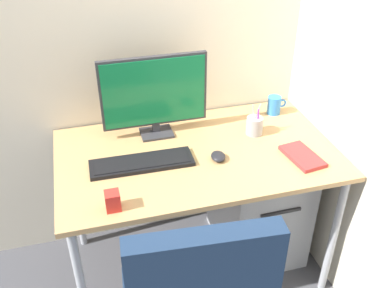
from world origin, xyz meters
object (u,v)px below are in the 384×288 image
object	(u,v)px
filing_cabinet	(258,199)
pen_holder	(255,125)
mouse	(218,156)
notebook	(302,156)
coffee_mug	(274,105)
keyboard	(142,163)
monitor	(154,94)
desk_clamp_accessory	(113,201)

from	to	relation	value
filing_cabinet	pen_holder	size ratio (longest dim) A/B	3.91
mouse	notebook	distance (m)	0.39
coffee_mug	filing_cabinet	bearing A→B (deg)	-125.49
keyboard	notebook	world-z (taller)	keyboard
keyboard	pen_holder	size ratio (longest dim) A/B	2.79
filing_cabinet	pen_holder	distance (m)	0.48
monitor	desk_clamp_accessory	bearing A→B (deg)	-118.05
filing_cabinet	notebook	world-z (taller)	notebook
mouse	desk_clamp_accessory	bearing A→B (deg)	-149.84
pen_holder	notebook	distance (m)	0.29
keyboard	desk_clamp_accessory	bearing A→B (deg)	-120.98
pen_holder	coffee_mug	bearing A→B (deg)	42.79
pen_holder	notebook	size ratio (longest dim) A/B	0.77
mouse	pen_holder	bearing A→B (deg)	41.56
notebook	pen_holder	bearing A→B (deg)	108.81
pen_holder	monitor	bearing A→B (deg)	164.02
pen_holder	mouse	bearing A→B (deg)	-145.60
notebook	filing_cabinet	bearing A→B (deg)	99.07
mouse	notebook	xyz separation A→B (m)	(0.38, -0.09, -0.01)
monitor	mouse	world-z (taller)	monitor
keyboard	notebook	size ratio (longest dim) A/B	2.16
filing_cabinet	monitor	xyz separation A→B (m)	(-0.53, 0.15, 0.65)
mouse	notebook	world-z (taller)	mouse
monitor	coffee_mug	bearing A→B (deg)	3.01
monitor	keyboard	xyz separation A→B (m)	(-0.12, -0.25, -0.21)
coffee_mug	mouse	bearing A→B (deg)	-141.77
desk_clamp_accessory	pen_holder	bearing A→B (deg)	27.01
mouse	pen_holder	xyz separation A→B (m)	(0.24, 0.17, 0.03)
monitor	filing_cabinet	bearing A→B (deg)	-15.46
mouse	coffee_mug	xyz separation A→B (m)	(0.43, 0.34, 0.03)
keyboard	pen_holder	distance (m)	0.60
keyboard	coffee_mug	world-z (taller)	coffee_mug
filing_cabinet	keyboard	distance (m)	0.79
monitor	pen_holder	xyz separation A→B (m)	(0.47, -0.14, -0.17)
mouse	pen_holder	world-z (taller)	pen_holder
monitor	keyboard	size ratio (longest dim) A/B	1.10
notebook	desk_clamp_accessory	distance (m)	0.89
monitor	notebook	xyz separation A→B (m)	(0.60, -0.40, -0.21)
notebook	keyboard	bearing A→B (deg)	160.86
coffee_mug	desk_clamp_accessory	xyz separation A→B (m)	(-0.93, -0.55, -0.01)
monitor	mouse	distance (m)	0.43
monitor	coffee_mug	distance (m)	0.68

